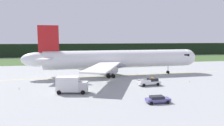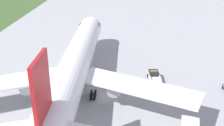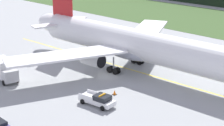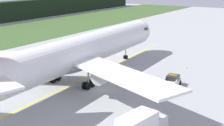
# 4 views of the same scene
# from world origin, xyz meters

# --- Properties ---
(ground) EXTENTS (320.00, 320.00, 0.00)m
(ground) POSITION_xyz_m (0.00, 0.00, 0.00)
(ground) COLOR #989B9C
(taxiway_centerline_main) EXTENTS (71.81, 3.48, 0.01)m
(taxiway_centerline_main) POSITION_xyz_m (3.07, 5.64, 0.00)
(taxiway_centerline_main) COLOR yellow
(taxiway_centerline_main) RESTS_ON ground
(airliner) EXTENTS (55.18, 43.93, 15.29)m
(airliner) POSITION_xyz_m (2.50, 5.62, 5.07)
(airliner) COLOR white
(airliner) RESTS_ON ground
(ops_pickup_truck) EXTENTS (5.82, 2.88, 1.94)m
(ops_pickup_truck) POSITION_xyz_m (7.73, -9.39, 0.90)
(ops_pickup_truck) COLOR white
(ops_pickup_truck) RESTS_ON ground
(apron_cone) EXTENTS (0.62, 0.62, 0.78)m
(apron_cone) POSITION_xyz_m (6.79, -4.91, 0.38)
(apron_cone) COLOR black
(apron_cone) RESTS_ON ground
(taxiway_edge_light_east) EXTENTS (0.12, 0.12, 0.38)m
(taxiway_edge_light_east) POSITION_xyz_m (19.42, -7.99, 0.21)
(taxiway_edge_light_east) COLOR yellow
(taxiway_edge_light_east) RESTS_ON ground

